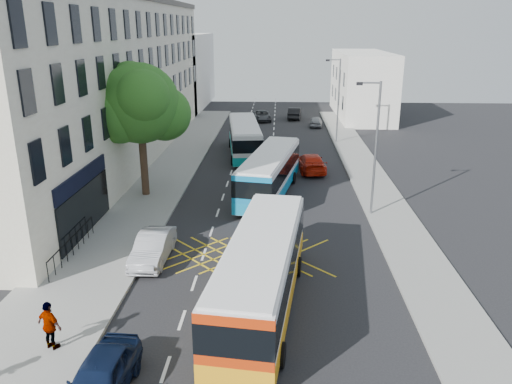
# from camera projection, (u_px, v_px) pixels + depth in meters

# --- Properties ---
(ground) EXTENTS (120.00, 120.00, 0.00)m
(ground) POSITION_uv_depth(u_px,v_px,m) (262.00, 322.00, 19.71)
(ground) COLOR black
(ground) RESTS_ON ground
(pavement_left) EXTENTS (5.00, 70.00, 0.15)m
(pavement_left) POSITION_uv_depth(u_px,v_px,m) (146.00, 195.00, 34.26)
(pavement_left) COLOR gray
(pavement_left) RESTS_ON ground
(pavement_right) EXTENTS (3.00, 70.00, 0.15)m
(pavement_right) POSITION_uv_depth(u_px,v_px,m) (381.00, 198.00, 33.57)
(pavement_right) COLOR gray
(pavement_right) RESTS_ON ground
(terrace_main) EXTENTS (8.30, 45.00, 13.50)m
(terrace_main) POSITION_uv_depth(u_px,v_px,m) (104.00, 81.00, 41.37)
(terrace_main) COLOR beige
(terrace_main) RESTS_ON ground
(terrace_far) EXTENTS (8.00, 20.00, 10.00)m
(terrace_far) POSITION_uv_depth(u_px,v_px,m) (177.00, 71.00, 70.83)
(terrace_far) COLOR silver
(terrace_far) RESTS_ON ground
(building_right) EXTENTS (6.00, 18.00, 8.00)m
(building_right) POSITION_uv_depth(u_px,v_px,m) (361.00, 84.00, 63.43)
(building_right) COLOR silver
(building_right) RESTS_ON ground
(street_tree) EXTENTS (6.30, 5.70, 8.80)m
(street_tree) POSITION_uv_depth(u_px,v_px,m) (139.00, 104.00, 32.26)
(street_tree) COLOR #382619
(street_tree) RESTS_ON pavement_left
(lamp_near) EXTENTS (1.45, 0.15, 8.00)m
(lamp_near) POSITION_uv_depth(u_px,v_px,m) (375.00, 142.00, 29.34)
(lamp_near) COLOR slate
(lamp_near) RESTS_ON pavement_right
(lamp_far) EXTENTS (1.45, 0.15, 8.00)m
(lamp_far) POSITION_uv_depth(u_px,v_px,m) (338.00, 96.00, 48.28)
(lamp_far) COLOR slate
(lamp_far) RESTS_ON pavement_right
(railings) EXTENTS (0.08, 5.60, 1.14)m
(railings) POSITION_uv_depth(u_px,v_px,m) (72.00, 245.00, 24.92)
(railings) COLOR black
(railings) RESTS_ON pavement_left
(bus_near) EXTENTS (3.86, 11.28, 3.11)m
(bus_near) POSITION_uv_depth(u_px,v_px,m) (261.00, 271.00, 20.28)
(bus_near) COLOR silver
(bus_near) RESTS_ON ground
(bus_mid) EXTENTS (4.36, 10.84, 2.97)m
(bus_mid) POSITION_uv_depth(u_px,v_px,m) (270.00, 173.00, 34.09)
(bus_mid) COLOR silver
(bus_mid) RESTS_ON ground
(bus_far) EXTENTS (3.72, 10.81, 2.98)m
(bus_far) POSITION_uv_depth(u_px,v_px,m) (244.00, 138.00, 44.70)
(bus_far) COLOR silver
(bus_far) RESTS_ON ground
(motorbike) EXTENTS (0.78, 2.23, 1.99)m
(motorbike) POSITION_uv_depth(u_px,v_px,m) (266.00, 338.00, 17.16)
(motorbike) COLOR black
(motorbike) RESTS_ON ground
(parked_car_blue) EXTENTS (1.89, 4.22, 1.41)m
(parked_car_blue) POSITION_uv_depth(u_px,v_px,m) (100.00, 379.00, 15.50)
(parked_car_blue) COLOR #0D1834
(parked_car_blue) RESTS_ON ground
(parked_car_silver) EXTENTS (1.55, 4.29, 1.41)m
(parked_car_silver) POSITION_uv_depth(u_px,v_px,m) (153.00, 247.00, 24.67)
(parked_car_silver) COLOR #A9AAB0
(parked_car_silver) RESTS_ON ground
(red_hatchback) EXTENTS (2.46, 5.08, 1.42)m
(red_hatchback) POSITION_uv_depth(u_px,v_px,m) (311.00, 163.00, 39.91)
(red_hatchback) COLOR #B91A07
(red_hatchback) RESTS_ON ground
(distant_car_grey) EXTENTS (2.49, 4.57, 1.22)m
(distant_car_grey) POSITION_uv_depth(u_px,v_px,m) (262.00, 116.00, 61.24)
(distant_car_grey) COLOR #383A3F
(distant_car_grey) RESTS_ON ground
(distant_car_silver) EXTENTS (1.77, 3.60, 1.18)m
(distant_car_silver) POSITION_uv_depth(u_px,v_px,m) (316.00, 121.00, 57.71)
(distant_car_silver) COLOR #96979D
(distant_car_silver) RESTS_ON ground
(distant_car_dark) EXTENTS (1.87, 4.36, 1.40)m
(distant_car_dark) POSITION_uv_depth(u_px,v_px,m) (295.00, 113.00, 62.40)
(distant_car_dark) COLOR black
(distant_car_dark) RESTS_ON ground
(pedestrian_far) EXTENTS (1.18, 0.86, 1.85)m
(pedestrian_far) POSITION_uv_depth(u_px,v_px,m) (50.00, 326.00, 17.60)
(pedestrian_far) COLOR gray
(pedestrian_far) RESTS_ON pavement_left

